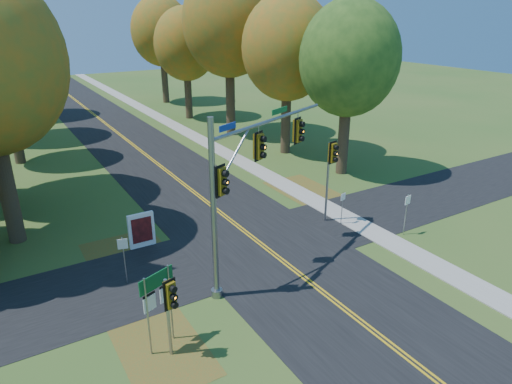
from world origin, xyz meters
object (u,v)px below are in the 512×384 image
route_sign_cluster (158,294)px  traffic_mast (246,173)px  info_kiosk (142,230)px  east_signal_pole (331,162)px

route_sign_cluster → traffic_mast: bearing=5.4°
info_kiosk → route_sign_cluster: bearing=-102.9°
traffic_mast → east_signal_pole: bearing=-3.7°
route_sign_cluster → info_kiosk: 8.30m
traffic_mast → route_sign_cluster: (-5.23, -2.65, -2.88)m
route_sign_cluster → east_signal_pole: bearing=1.6°
route_sign_cluster → info_kiosk: route_sign_cluster is taller
info_kiosk → east_signal_pole: bearing=-14.4°
traffic_mast → route_sign_cluster: size_ratio=2.51×
east_signal_pole → route_sign_cluster: 13.47m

